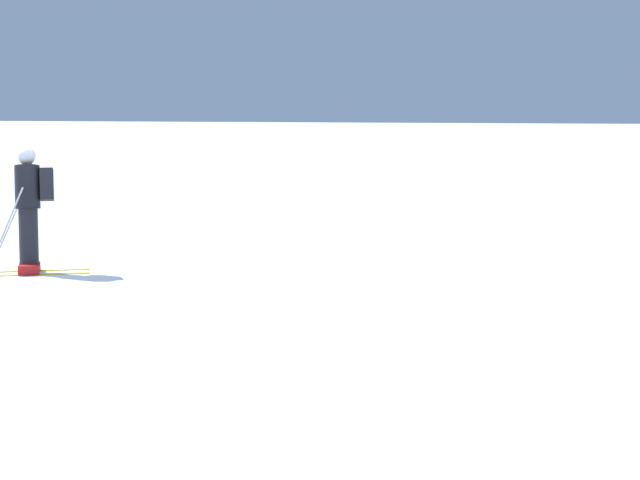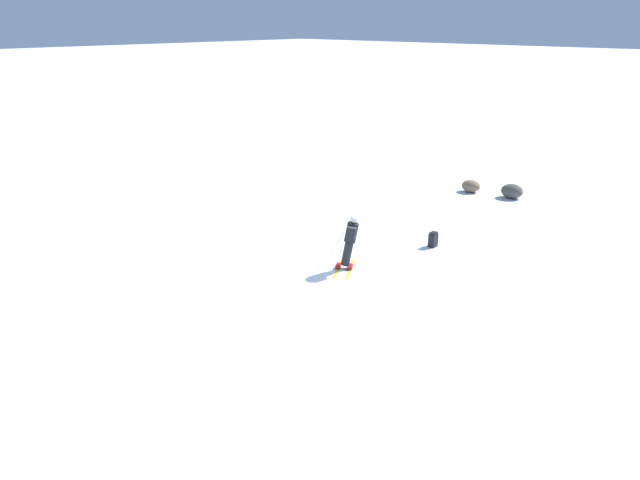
{
  "view_description": "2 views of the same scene",
  "coord_description": "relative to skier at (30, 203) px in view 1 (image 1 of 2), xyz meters",
  "views": [
    {
      "loc": [
        12.58,
        8.5,
        2.24
      ],
      "look_at": [
        0.91,
        4.44,
        0.72
      ],
      "focal_mm": 60.0,
      "sensor_mm": 36.0,
      "label": 1
    },
    {
      "loc": [
        -11.09,
        13.21,
        7.15
      ],
      "look_at": [
        -0.59,
        1.96,
        1.63
      ],
      "focal_mm": 35.0,
      "sensor_mm": 36.0,
      "label": 2
    }
  ],
  "objects": [
    {
      "name": "ground_plane",
      "position": [
        -0.09,
        0.06,
        -0.96
      ],
      "size": [
        300.0,
        300.0,
        0.0
      ],
      "primitive_type": "plane",
      "color": "white"
    },
    {
      "name": "skier",
      "position": [
        0.0,
        0.0,
        0.0
      ],
      "size": [
        1.45,
        1.62,
        1.74
      ],
      "rotation": [
        0.0,
        0.0,
        0.55
      ],
      "color": "yellow",
      "rests_on": "ground"
    }
  ]
}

